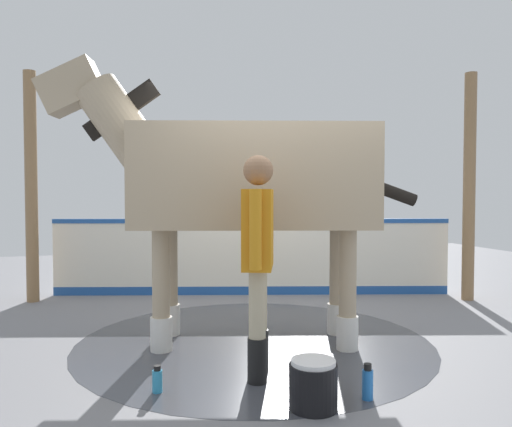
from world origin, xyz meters
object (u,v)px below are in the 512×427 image
(wash_bucket, at_px, (313,385))
(bottle_spray, at_px, (368,383))
(bottle_shampoo, at_px, (157,380))
(horse, at_px, (242,180))
(handler, at_px, (258,249))

(wash_bucket, bearing_deg, bottle_spray, -175.05)
(wash_bucket, distance_m, bottle_shampoo, 1.13)
(wash_bucket, relative_size, bottle_shampoo, 1.68)
(horse, height_order, wash_bucket, horse)
(handler, relative_size, bottle_shampoo, 8.82)
(handler, height_order, bottle_spray, handler)
(handler, relative_size, bottle_spray, 6.84)
(wash_bucket, bearing_deg, bottle_shampoo, -29.67)
(handler, distance_m, bottle_shampoo, 1.22)
(horse, distance_m, bottle_spray, 2.20)
(horse, height_order, bottle_shampoo, horse)
(wash_bucket, xyz_separation_m, bottle_spray, (-0.42, -0.04, -0.05))
(bottle_spray, bearing_deg, wash_bucket, 4.95)
(horse, relative_size, wash_bucket, 10.77)
(horse, distance_m, bottle_shampoo, 2.02)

